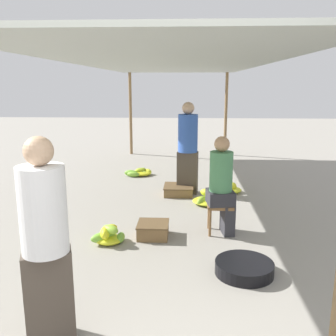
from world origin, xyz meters
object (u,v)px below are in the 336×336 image
at_px(banana_pile_right_1, 229,188).
at_px(shopper_walking_mid, 188,147).
at_px(crate_mid, 153,230).
at_px(vendor_foreground, 45,241).
at_px(banana_pile_right_0, 209,200).
at_px(banana_pile_left_0, 108,236).
at_px(crate_near, 179,190).
at_px(stool, 220,209).
at_px(basin_black, 244,268).
at_px(vendor_seated, 222,184).
at_px(banana_pile_left_1, 139,173).

relative_size(banana_pile_right_1, shopper_walking_mid, 0.32).
xyz_separation_m(banana_pile_right_1, crate_mid, (-1.20, -2.11, 0.02)).
bearing_deg(vendor_foreground, banana_pile_right_0, 68.03).
relative_size(banana_pile_left_0, crate_near, 0.82).
bearing_deg(stool, crate_near, 108.64).
height_order(basin_black, crate_mid, crate_mid).
distance_m(vendor_seated, banana_pile_right_1, 2.04).
relative_size(stool, banana_pile_left_1, 0.64).
xyz_separation_m(banana_pile_left_0, crate_near, (0.83, 2.17, -0.01)).
xyz_separation_m(vendor_foreground, banana_pile_left_1, (-0.01, 5.39, -0.77)).
xyz_separation_m(vendor_seated, banana_pile_left_0, (-1.44, -0.42, -0.58)).
bearing_deg(banana_pile_left_1, basin_black, -68.83).
height_order(stool, banana_pile_right_0, stool).
xyz_separation_m(stool, vendor_seated, (0.02, -0.00, 0.35)).
bearing_deg(banana_pile_right_1, crate_near, -169.55).
bearing_deg(banana_pile_right_0, shopper_walking_mid, 119.39).
relative_size(vendor_seated, banana_pile_right_0, 2.27).
bearing_deg(vendor_seated, banana_pile_left_0, -163.76).
xyz_separation_m(vendor_seated, banana_pile_left_1, (-1.50, 3.14, -0.61)).
bearing_deg(vendor_seated, stool, 172.05).
bearing_deg(shopper_walking_mid, vendor_seated, -76.30).
bearing_deg(banana_pile_left_1, crate_mid, -79.74).
xyz_separation_m(stool, banana_pile_right_1, (0.33, 1.92, -0.25)).
bearing_deg(shopper_walking_mid, crate_mid, -102.21).
height_order(vendor_foreground, shopper_walking_mid, shopper_walking_mid).
bearing_deg(crate_mid, banana_pile_left_0, -156.92).
relative_size(vendor_foreground, banana_pile_right_0, 2.79).
bearing_deg(banana_pile_left_1, banana_pile_right_1, -33.93).
bearing_deg(basin_black, banana_pile_left_1, 111.17).
distance_m(stool, vendor_seated, 0.35).
bearing_deg(vendor_seated, crate_near, 109.16).
bearing_deg(vendor_seated, crate_mid, -168.17).
relative_size(stool, banana_pile_right_1, 0.76).
relative_size(vendor_foreground, crate_mid, 3.98).
bearing_deg(banana_pile_left_1, banana_pile_left_0, -89.03).
height_order(stool, basin_black, stool).
height_order(basin_black, banana_pile_left_0, banana_pile_left_0).
distance_m(vendor_foreground, crate_mid, 2.27).
height_order(vendor_seated, crate_mid, vendor_seated).
distance_m(crate_mid, shopper_walking_mid, 2.23).
xyz_separation_m(stool, shopper_walking_mid, (-0.43, 1.85, 0.53)).
height_order(vendor_foreground, banana_pile_right_0, vendor_foreground).
xyz_separation_m(banana_pile_left_0, banana_pile_right_0, (1.34, 1.64, -0.03)).
height_order(stool, banana_pile_right_1, stool).
bearing_deg(basin_black, vendor_seated, 97.65).
xyz_separation_m(banana_pile_left_1, shopper_walking_mid, (1.04, -1.28, 0.79)).
relative_size(stool, shopper_walking_mid, 0.24).
xyz_separation_m(crate_mid, shopper_walking_mid, (0.44, 2.04, 0.76)).
height_order(banana_pile_left_1, crate_mid, crate_mid).
xyz_separation_m(basin_black, crate_near, (-0.76, 2.87, 0.02)).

